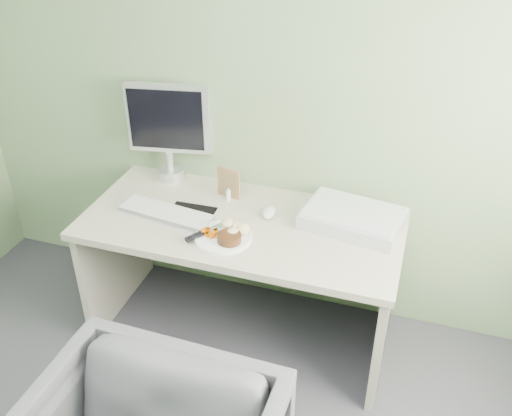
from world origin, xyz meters
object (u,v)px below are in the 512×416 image
(plate, at_px, (223,237))
(scanner, at_px, (353,219))
(desk, at_px, (242,251))
(monitor, at_px, (169,127))

(plate, bearing_deg, scanner, 28.27)
(desk, xyz_separation_m, monitor, (-0.52, 0.31, 0.49))
(plate, distance_m, monitor, 0.75)
(monitor, bearing_deg, desk, -41.13)
(monitor, bearing_deg, scanner, -19.48)
(desk, relative_size, monitor, 2.93)
(scanner, bearing_deg, desk, -156.09)
(plate, bearing_deg, desk, 78.61)
(plate, relative_size, scanner, 0.58)
(desk, height_order, monitor, monitor)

